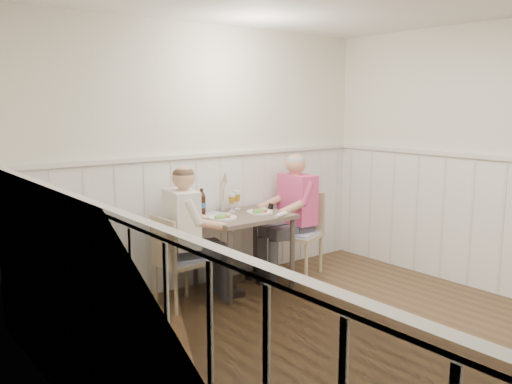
% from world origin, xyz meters
% --- Properties ---
extents(ground_plane, '(4.50, 4.50, 0.00)m').
position_xyz_m(ground_plane, '(0.00, 0.00, 0.00)').
color(ground_plane, '#46301E').
extents(room_shell, '(4.04, 4.54, 2.60)m').
position_xyz_m(room_shell, '(0.00, 0.00, 1.52)').
color(room_shell, white).
rests_on(room_shell, ground).
extents(wainscot, '(4.00, 4.49, 1.34)m').
position_xyz_m(wainscot, '(0.00, 0.69, 0.69)').
color(wainscot, silver).
rests_on(wainscot, ground).
extents(dining_table, '(0.86, 0.70, 0.75)m').
position_xyz_m(dining_table, '(0.15, 1.84, 0.64)').
color(dining_table, brown).
rests_on(dining_table, ground).
extents(chair_right, '(0.54, 0.54, 0.88)m').
position_xyz_m(chair_right, '(0.93, 1.84, 0.48)').
color(chair_right, tan).
rests_on(chair_right, ground).
extents(chair_left, '(0.42, 0.42, 0.84)m').
position_xyz_m(chair_left, '(-0.64, 1.80, 0.46)').
color(chair_left, tan).
rests_on(chair_left, ground).
extents(man_in_pink, '(0.62, 0.43, 1.33)m').
position_xyz_m(man_in_pink, '(0.87, 1.89, 0.56)').
color(man_in_pink, '#3F3F47').
rests_on(man_in_pink, ground).
extents(diner_cream, '(0.65, 0.46, 1.30)m').
position_xyz_m(diner_cream, '(-0.51, 1.84, 0.54)').
color(diner_cream, '#3F3F47').
rests_on(diner_cream, ground).
extents(plate_man, '(0.26, 0.26, 0.07)m').
position_xyz_m(plate_man, '(0.32, 1.80, 0.77)').
color(plate_man, white).
rests_on(plate_man, dining_table).
extents(plate_diner, '(0.27, 0.27, 0.07)m').
position_xyz_m(plate_diner, '(-0.13, 1.80, 0.77)').
color(plate_diner, white).
rests_on(plate_diner, dining_table).
extents(beer_glass_a, '(0.08, 0.08, 0.19)m').
position_xyz_m(beer_glass_a, '(0.26, 2.10, 0.88)').
color(beer_glass_a, silver).
rests_on(beer_glass_a, dining_table).
extents(beer_glass_b, '(0.08, 0.08, 0.19)m').
position_xyz_m(beer_glass_b, '(0.14, 2.02, 0.88)').
color(beer_glass_b, silver).
rests_on(beer_glass_b, dining_table).
extents(beer_bottle, '(0.07, 0.07, 0.27)m').
position_xyz_m(beer_bottle, '(-0.20, 2.05, 0.87)').
color(beer_bottle, black).
rests_on(beer_bottle, dining_table).
extents(rolled_napkin, '(0.18, 0.10, 0.04)m').
position_xyz_m(rolled_napkin, '(0.38, 1.54, 0.77)').
color(rolled_napkin, white).
rests_on(rolled_napkin, dining_table).
extents(grass_vase, '(0.05, 0.05, 0.40)m').
position_xyz_m(grass_vase, '(0.12, 2.15, 0.93)').
color(grass_vase, silver).
rests_on(grass_vase, dining_table).
extents(gingham_mat, '(0.35, 0.31, 0.01)m').
position_xyz_m(gingham_mat, '(-0.12, 2.01, 0.75)').
color(gingham_mat, '#555EA1').
rests_on(gingham_mat, dining_table).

